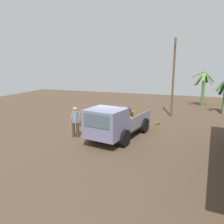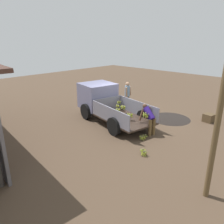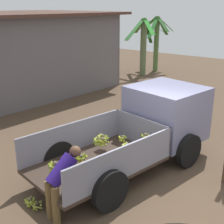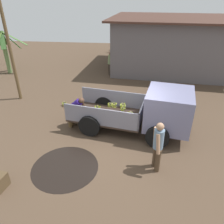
{
  "view_description": "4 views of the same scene",
  "coord_description": "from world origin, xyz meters",
  "px_view_note": "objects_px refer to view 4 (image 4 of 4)",
  "views": [
    {
      "loc": [
        11.29,
        4.28,
        4.02
      ],
      "look_at": [
        0.65,
        0.48,
        1.51
      ],
      "focal_mm": 35.0,
      "sensor_mm": 36.0,
      "label": 1
    },
    {
      "loc": [
        -7.49,
        8.63,
        4.29
      ],
      "look_at": [
        -0.68,
        1.58,
        0.94
      ],
      "focal_mm": 35.0,
      "sensor_mm": 36.0,
      "label": 2
    },
    {
      "loc": [
        -5.63,
        -3.18,
        3.91
      ],
      "look_at": [
        0.61,
        1.6,
        1.18
      ],
      "focal_mm": 50.0,
      "sensor_mm": 36.0,
      "label": 3
    },
    {
      "loc": [
        0.2,
        -7.01,
        5.03
      ],
      "look_at": [
        -0.58,
        0.16,
        1.06
      ],
      "focal_mm": 35.0,
      "sensor_mm": 36.0,
      "label": 4
    }
  ],
  "objects_px": {
    "person_foreground_visitor": "(158,145)",
    "banana_bunch_on_ground_0": "(76,115)",
    "utility_pole": "(8,40)",
    "banana_bunch_on_ground_1": "(67,106)",
    "cargo_truck": "(155,111)",
    "person_bystander_near_shed": "(110,62)",
    "banana_bunch_on_ground_2": "(75,117)",
    "person_worker_loading": "(75,109)",
    "banana_bunch_on_ground_3": "(64,103)"
  },
  "relations": [
    {
      "from": "cargo_truck",
      "to": "person_bystander_near_shed",
      "type": "bearing_deg",
      "value": 120.95
    },
    {
      "from": "person_foreground_visitor",
      "to": "banana_bunch_on_ground_2",
      "type": "bearing_deg",
      "value": -54.47
    },
    {
      "from": "cargo_truck",
      "to": "person_foreground_visitor",
      "type": "bearing_deg",
      "value": -81.14
    },
    {
      "from": "banana_bunch_on_ground_3",
      "to": "banana_bunch_on_ground_1",
      "type": "bearing_deg",
      "value": -44.05
    },
    {
      "from": "utility_pole",
      "to": "person_bystander_near_shed",
      "type": "bearing_deg",
      "value": 44.87
    },
    {
      "from": "person_worker_loading",
      "to": "banana_bunch_on_ground_2",
      "type": "xyz_separation_m",
      "value": [
        -0.2,
        0.55,
        -0.7
      ]
    },
    {
      "from": "person_bystander_near_shed",
      "to": "banana_bunch_on_ground_2",
      "type": "distance_m",
      "value": 6.29
    },
    {
      "from": "banana_bunch_on_ground_3",
      "to": "person_bystander_near_shed",
      "type": "bearing_deg",
      "value": 70.25
    },
    {
      "from": "banana_bunch_on_ground_0",
      "to": "person_foreground_visitor",
      "type": "bearing_deg",
      "value": -41.23
    },
    {
      "from": "person_bystander_near_shed",
      "to": "banana_bunch_on_ground_2",
      "type": "bearing_deg",
      "value": -124.33
    },
    {
      "from": "utility_pole",
      "to": "cargo_truck",
      "type": "bearing_deg",
      "value": -19.84
    },
    {
      "from": "person_worker_loading",
      "to": "banana_bunch_on_ground_3",
      "type": "relative_size",
      "value": 5.01
    },
    {
      "from": "banana_bunch_on_ground_2",
      "to": "utility_pole",
      "type": "bearing_deg",
      "value": 151.98
    },
    {
      "from": "utility_pole",
      "to": "banana_bunch_on_ground_0",
      "type": "xyz_separation_m",
      "value": [
        3.47,
        -1.64,
        -2.92
      ]
    },
    {
      "from": "cargo_truck",
      "to": "person_bystander_near_shed",
      "type": "height_order",
      "value": "cargo_truck"
    },
    {
      "from": "person_foreground_visitor",
      "to": "cargo_truck",
      "type": "bearing_deg",
      "value": -106.89
    },
    {
      "from": "person_bystander_near_shed",
      "to": "banana_bunch_on_ground_1",
      "type": "relative_size",
      "value": 6.55
    },
    {
      "from": "utility_pole",
      "to": "person_bystander_near_shed",
      "type": "height_order",
      "value": "utility_pole"
    },
    {
      "from": "person_worker_loading",
      "to": "banana_bunch_on_ground_2",
      "type": "height_order",
      "value": "person_worker_loading"
    },
    {
      "from": "person_bystander_near_shed",
      "to": "banana_bunch_on_ground_0",
      "type": "height_order",
      "value": "person_bystander_near_shed"
    },
    {
      "from": "person_foreground_visitor",
      "to": "person_bystander_near_shed",
      "type": "xyz_separation_m",
      "value": [
        -2.5,
        8.94,
        -0.08
      ]
    },
    {
      "from": "banana_bunch_on_ground_1",
      "to": "cargo_truck",
      "type": "bearing_deg",
      "value": -22.89
    },
    {
      "from": "banana_bunch_on_ground_0",
      "to": "banana_bunch_on_ground_3",
      "type": "bearing_deg",
      "value": 129.61
    },
    {
      "from": "person_worker_loading",
      "to": "banana_bunch_on_ground_0",
      "type": "relative_size",
      "value": 5.53
    },
    {
      "from": "cargo_truck",
      "to": "person_worker_loading",
      "type": "bearing_deg",
      "value": -171.3
    },
    {
      "from": "cargo_truck",
      "to": "banana_bunch_on_ground_3",
      "type": "height_order",
      "value": "cargo_truck"
    },
    {
      "from": "banana_bunch_on_ground_0",
      "to": "banana_bunch_on_ground_2",
      "type": "height_order",
      "value": "banana_bunch_on_ground_0"
    },
    {
      "from": "person_foreground_visitor",
      "to": "banana_bunch_on_ground_0",
      "type": "relative_size",
      "value": 6.85
    },
    {
      "from": "banana_bunch_on_ground_3",
      "to": "person_foreground_visitor",
      "type": "bearing_deg",
      "value": -43.38
    },
    {
      "from": "banana_bunch_on_ground_0",
      "to": "banana_bunch_on_ground_3",
      "type": "xyz_separation_m",
      "value": [
        -0.88,
        1.06,
        0.0
      ]
    },
    {
      "from": "cargo_truck",
      "to": "person_worker_loading",
      "type": "relative_size",
      "value": 3.6
    },
    {
      "from": "utility_pole",
      "to": "person_foreground_visitor",
      "type": "xyz_separation_m",
      "value": [
        6.85,
        -4.6,
        -2.08
      ]
    },
    {
      "from": "banana_bunch_on_ground_0",
      "to": "banana_bunch_on_ground_1",
      "type": "relative_size",
      "value": 1.04
    },
    {
      "from": "banana_bunch_on_ground_1",
      "to": "person_foreground_visitor",
      "type": "bearing_deg",
      "value": -43.35
    },
    {
      "from": "cargo_truck",
      "to": "banana_bunch_on_ground_0",
      "type": "distance_m",
      "value": 3.65
    },
    {
      "from": "person_worker_loading",
      "to": "person_bystander_near_shed",
      "type": "bearing_deg",
      "value": 96.22
    },
    {
      "from": "person_foreground_visitor",
      "to": "banana_bunch_on_ground_1",
      "type": "height_order",
      "value": "person_foreground_visitor"
    },
    {
      "from": "person_foreground_visitor",
      "to": "banana_bunch_on_ground_2",
      "type": "distance_m",
      "value": 4.44
    },
    {
      "from": "person_bystander_near_shed",
      "to": "banana_bunch_on_ground_0",
      "type": "distance_m",
      "value": 6.09
    },
    {
      "from": "person_foreground_visitor",
      "to": "utility_pole",
      "type": "bearing_deg",
      "value": -49.18
    },
    {
      "from": "utility_pole",
      "to": "banana_bunch_on_ground_1",
      "type": "distance_m",
      "value": 4.1
    },
    {
      "from": "person_worker_loading",
      "to": "banana_bunch_on_ground_0",
      "type": "distance_m",
      "value": 1.05
    },
    {
      "from": "cargo_truck",
      "to": "person_bystander_near_shed",
      "type": "xyz_separation_m",
      "value": [
        -2.56,
        6.83,
        -0.12
      ]
    },
    {
      "from": "banana_bunch_on_ground_2",
      "to": "banana_bunch_on_ground_1",
      "type": "bearing_deg",
      "value": 122.6
    },
    {
      "from": "banana_bunch_on_ground_1",
      "to": "banana_bunch_on_ground_3",
      "type": "xyz_separation_m",
      "value": [
        -0.17,
        0.17,
        0.03
      ]
    },
    {
      "from": "person_foreground_visitor",
      "to": "banana_bunch_on_ground_3",
      "type": "distance_m",
      "value": 5.92
    },
    {
      "from": "person_bystander_near_shed",
      "to": "banana_bunch_on_ground_1",
      "type": "height_order",
      "value": "person_bystander_near_shed"
    },
    {
      "from": "banana_bunch_on_ground_0",
      "to": "banana_bunch_on_ground_1",
      "type": "bearing_deg",
      "value": 128.27
    },
    {
      "from": "person_worker_loading",
      "to": "banana_bunch_on_ground_0",
      "type": "xyz_separation_m",
      "value": [
        -0.2,
        0.76,
        -0.7
      ]
    },
    {
      "from": "utility_pole",
      "to": "person_bystander_near_shed",
      "type": "relative_size",
      "value": 3.71
    }
  ]
}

